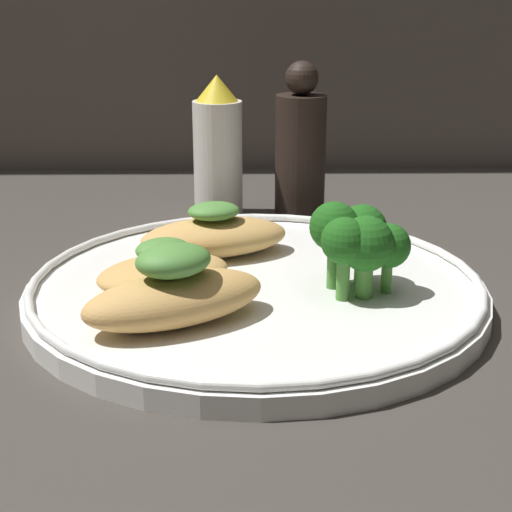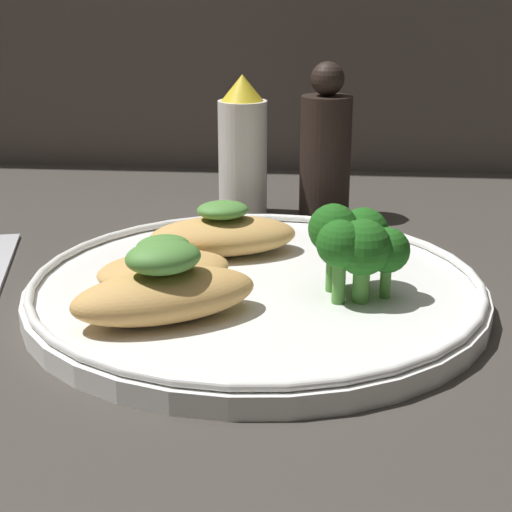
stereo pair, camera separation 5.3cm
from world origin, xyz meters
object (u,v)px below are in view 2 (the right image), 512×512
Objects in this scene: plate at (256,289)px; broccoli_bunch at (357,242)px; pepper_grinder at (325,150)px; sauce_bottle at (243,149)px.

broccoli_bunch is at bearing -13.24° from plate.
broccoli_bunch is at bearing -84.65° from pepper_grinder.
pepper_grinder is at bearing 0.00° from sauce_bottle.
pepper_grinder reaches higher than sauce_bottle.
sauce_bottle reaches higher than broccoli_bunch.
pepper_grinder reaches higher than broccoli_bunch.
broccoli_bunch is 25.24cm from sauce_bottle.
sauce_bottle is (-9.84, 23.22, 1.16)cm from broccoli_bunch.
sauce_bottle is at bearing 180.00° from pepper_grinder.
broccoli_bunch is 0.46× the size of pepper_grinder.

